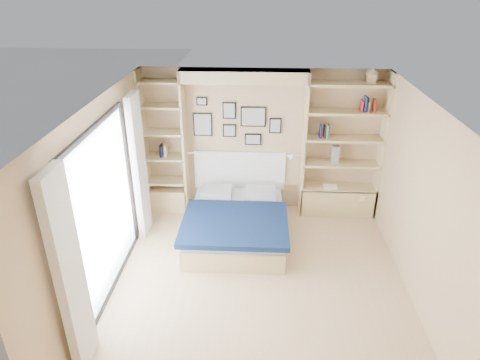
{
  "coord_description": "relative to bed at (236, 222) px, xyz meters",
  "views": [
    {
      "loc": [
        -0.0,
        -4.61,
        3.86
      ],
      "look_at": [
        -0.3,
        0.9,
        1.17
      ],
      "focal_mm": 32.0,
      "sensor_mm": 36.0,
      "label": 1
    }
  ],
  "objects": [
    {
      "name": "ground",
      "position": [
        0.38,
        -1.21,
        -0.26
      ],
      "size": [
        4.5,
        4.5,
        0.0
      ],
      "primitive_type": "plane",
      "color": "tan",
      "rests_on": "ground"
    },
    {
      "name": "room_shell",
      "position": [
        -0.01,
        0.31,
        0.81
      ],
      "size": [
        4.5,
        4.5,
        4.5
      ],
      "color": "tan",
      "rests_on": "ground"
    },
    {
      "name": "bed",
      "position": [
        0.0,
        0.0,
        0.0
      ],
      "size": [
        1.6,
        2.02,
        1.07
      ],
      "color": "tan",
      "rests_on": "ground"
    },
    {
      "name": "photo_gallery",
      "position": [
        -0.08,
        1.01,
        1.34
      ],
      "size": [
        1.48,
        0.02,
        0.82
      ],
      "color": "black",
      "rests_on": "ground"
    },
    {
      "name": "reading_lamps",
      "position": [
        0.08,
        0.79,
        0.84
      ],
      "size": [
        1.92,
        0.12,
        0.15
      ],
      "color": "silver",
      "rests_on": "ground"
    },
    {
      "name": "shelf_decor",
      "position": [
        1.42,
        0.86,
        1.42
      ],
      "size": [
        3.5,
        0.23,
        2.03
      ],
      "color": "#A51E1E",
      "rests_on": "ground"
    },
    {
      "name": "deck",
      "position": [
        -3.22,
        -1.21,
        -0.26
      ],
      "size": [
        3.2,
        4.0,
        0.05
      ],
      "primitive_type": "cube",
      "color": "#716053",
      "rests_on": "ground"
    },
    {
      "name": "deck_chair",
      "position": [
        -3.45,
        -0.58,
        0.12
      ],
      "size": [
        0.61,
        0.87,
        0.8
      ],
      "rotation": [
        0.0,
        0.0,
        0.18
      ],
      "color": "tan",
      "rests_on": "ground"
    }
  ]
}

